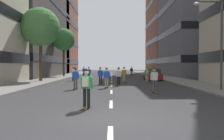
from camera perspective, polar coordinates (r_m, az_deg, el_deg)
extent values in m
plane|color=#333335|center=(32.18, 0.00, -2.27)|extent=(147.64, 147.64, 0.00)
cube|color=gray|center=(36.24, -13.36, -1.82)|extent=(3.61, 67.67, 0.14)
cube|color=gray|center=(36.22, 13.39, -1.82)|extent=(3.61, 67.67, 0.14)
cube|color=silver|center=(5.83, -0.38, -17.68)|extent=(0.16, 2.20, 0.01)
cube|color=silver|center=(10.69, -0.16, -9.03)|extent=(0.16, 2.20, 0.01)
cube|color=silver|center=(15.63, -0.08, -5.81)|extent=(0.16, 2.20, 0.01)
cube|color=silver|center=(20.61, -0.04, -4.15)|extent=(0.16, 2.20, 0.01)
cube|color=silver|center=(25.59, -0.02, -3.13)|extent=(0.16, 2.20, 0.01)
cube|color=silver|center=(30.58, 0.00, -2.44)|extent=(0.16, 2.20, 0.01)
cube|color=silver|center=(35.57, 0.01, -1.95)|extent=(0.16, 2.20, 0.01)
cube|color=silver|center=(40.56, 0.02, -1.58)|extent=(0.16, 2.20, 0.01)
cube|color=silver|center=(45.56, 0.03, -1.29)|extent=(0.16, 2.20, 0.01)
cube|color=silver|center=(50.56, 0.03, -1.05)|extent=(0.16, 2.20, 0.01)
cube|color=silver|center=(55.55, 0.04, -0.86)|extent=(0.16, 2.20, 0.01)
cube|color=silver|center=(60.55, 0.04, -0.70)|extent=(0.16, 2.20, 0.01)
cube|color=black|center=(43.05, -23.49, 2.57)|extent=(14.07, 23.75, 1.10)
cube|color=black|center=(43.49, -23.54, 9.31)|extent=(14.07, 23.75, 1.10)
cube|color=black|center=(44.52, -23.59, 15.84)|extent=(14.07, 23.75, 1.10)
cube|color=brown|center=(60.29, -16.97, 13.34)|extent=(13.95, 16.29, 29.48)
cube|color=black|center=(58.91, -16.90, 2.07)|extent=(14.07, 16.41, 1.10)
cube|color=black|center=(59.20, -16.93, 6.83)|extent=(14.07, 16.41, 1.10)
cube|color=black|center=(59.90, -16.96, 11.51)|extent=(14.07, 16.41, 1.10)
cube|color=black|center=(60.99, -16.98, 16.05)|extent=(14.07, 16.41, 1.10)
cube|color=slate|center=(44.25, 23.65, 14.67)|extent=(13.95, 16.21, 24.69)
cube|color=black|center=(43.01, 23.55, 2.43)|extent=(14.07, 16.33, 1.10)
cube|color=black|center=(43.41, 23.60, 8.96)|extent=(14.07, 16.33, 1.10)
cube|color=black|center=(44.37, 23.65, 15.29)|extent=(14.07, 16.33, 1.10)
cube|color=brown|center=(60.99, 17.07, 16.16)|extent=(13.95, 16.75, 35.60)
cube|color=black|center=(58.89, 16.99, 2.17)|extent=(14.07, 16.87, 1.10)
cube|color=black|center=(59.21, 17.02, 7.09)|extent=(14.07, 16.87, 1.10)
cube|color=black|center=(59.96, 17.04, 11.93)|extent=(14.07, 16.87, 1.10)
cube|color=black|center=(61.12, 17.07, 16.62)|extent=(14.07, 16.87, 1.10)
cube|color=maroon|center=(28.54, 10.84, -1.66)|extent=(1.80, 4.40, 0.70)
cube|color=#2D3338|center=(28.37, 10.90, -0.32)|extent=(1.60, 2.10, 0.64)
cylinder|color=black|center=(29.84, 8.81, -1.93)|extent=(0.22, 0.64, 0.64)
cylinder|color=black|center=(30.12, 11.82, -1.92)|extent=(0.22, 0.64, 0.64)
cylinder|color=black|center=(26.98, 9.74, -2.26)|extent=(0.22, 0.64, 0.64)
cylinder|color=black|center=(27.29, 13.06, -2.23)|extent=(0.22, 0.64, 0.64)
cylinder|color=#4C3823|center=(38.15, -12.68, 2.18)|extent=(0.36, 0.36, 4.99)
sphere|color=#387A3D|center=(38.42, -12.70, 7.94)|extent=(3.87, 3.87, 3.87)
cylinder|color=#4C3823|center=(26.57, -18.41, 2.41)|extent=(0.36, 0.36, 4.77)
sphere|color=#478442|center=(26.96, -18.46, 10.85)|extent=(4.50, 4.50, 4.50)
cylinder|color=#3F3F44|center=(17.54, 27.26, 5.90)|extent=(0.16, 0.16, 6.50)
cylinder|color=#3F3F44|center=(17.71, 24.65, 16.24)|extent=(1.80, 0.10, 0.10)
ellipsoid|color=silver|center=(17.33, 21.83, 16.09)|extent=(0.50, 0.30, 0.24)
cube|color=brown|center=(9.56, -6.70, -9.77)|extent=(0.35, 0.92, 0.02)
cylinder|color=#D8BF4C|center=(9.87, -6.17, -9.70)|extent=(0.19, 0.10, 0.07)
cylinder|color=#D8BF4C|center=(9.26, -7.26, -10.42)|extent=(0.19, 0.10, 0.07)
cylinder|color=black|center=(9.51, -7.23, -7.31)|extent=(0.16, 0.16, 0.80)
cylinder|color=black|center=(9.46, -6.18, -7.35)|extent=(0.16, 0.16, 0.80)
cube|color=green|center=(9.41, -6.71, -3.26)|extent=(0.35, 0.25, 0.55)
cylinder|color=green|center=(9.53, -7.90, -3.38)|extent=(0.13, 0.24, 0.55)
cylinder|color=green|center=(9.40, -5.34, -3.43)|extent=(0.13, 0.24, 0.55)
sphere|color=beige|center=(9.41, -6.68, -0.49)|extent=(0.22, 0.22, 0.22)
sphere|color=black|center=(9.41, -6.68, -0.18)|extent=(0.21, 0.21, 0.21)
cube|color=beige|center=(9.24, -7.03, -3.16)|extent=(0.28, 0.20, 0.40)
cube|color=brown|center=(20.14, 1.86, -4.05)|extent=(0.28, 0.91, 0.02)
cylinder|color=#D8BF4C|center=(20.46, 1.76, -4.10)|extent=(0.19, 0.09, 0.07)
cylinder|color=#D8BF4C|center=(19.82, 1.97, -4.26)|extent=(0.19, 0.09, 0.07)
cylinder|color=black|center=(20.09, 1.61, -2.88)|extent=(0.15, 0.15, 0.80)
cylinder|color=black|center=(20.11, 2.12, -2.88)|extent=(0.15, 0.15, 0.80)
cube|color=white|center=(20.07, 1.86, -0.96)|extent=(0.34, 0.23, 0.55)
cylinder|color=white|center=(20.09, 1.22, -1.03)|extent=(0.11, 0.24, 0.55)
cylinder|color=white|center=(20.15, 2.47, -1.03)|extent=(0.11, 0.24, 0.55)
sphere|color=#997051|center=(20.08, 1.86, 0.34)|extent=(0.22, 0.22, 0.22)
sphere|color=black|center=(20.08, 1.86, 0.49)|extent=(0.21, 0.21, 0.21)
cube|color=beige|center=(19.89, 1.92, -0.89)|extent=(0.27, 0.18, 0.40)
cube|color=brown|center=(15.23, 11.32, -5.72)|extent=(0.31, 0.92, 0.02)
cylinder|color=#D8BF4C|center=(15.54, 10.95, -5.76)|extent=(0.19, 0.09, 0.07)
cylinder|color=#D8BF4C|center=(14.93, 11.71, -6.04)|extent=(0.19, 0.09, 0.07)
cylinder|color=#594C47|center=(15.16, 11.00, -4.19)|extent=(0.16, 0.16, 0.80)
cylinder|color=#594C47|center=(15.21, 11.65, -4.17)|extent=(0.16, 0.16, 0.80)
cube|color=white|center=(15.14, 11.34, -1.64)|extent=(0.34, 0.24, 0.55)
cylinder|color=white|center=(15.12, 10.48, -1.74)|extent=(0.12, 0.24, 0.55)
cylinder|color=white|center=(15.26, 12.06, -1.72)|extent=(0.12, 0.24, 0.55)
sphere|color=tan|center=(15.14, 11.32, 0.09)|extent=(0.22, 0.22, 0.22)
sphere|color=black|center=(15.14, 11.32, 0.28)|extent=(0.21, 0.21, 0.21)
cube|color=brown|center=(27.08, -10.15, -2.75)|extent=(0.31, 0.92, 0.02)
cylinder|color=#D8BF4C|center=(27.39, -9.95, -2.80)|extent=(0.19, 0.09, 0.07)
cylinder|color=#D8BF4C|center=(26.78, -10.36, -2.89)|extent=(0.19, 0.09, 0.07)
cylinder|color=#2D334C|center=(27.08, -10.34, -1.88)|extent=(0.16, 0.16, 0.80)
cylinder|color=#2D334C|center=(27.03, -9.97, -1.88)|extent=(0.16, 0.16, 0.80)
cube|color=white|center=(27.03, -10.16, -0.45)|extent=(0.34, 0.24, 0.55)
cylinder|color=white|center=(27.15, -10.57, -0.50)|extent=(0.12, 0.24, 0.55)
cylinder|color=white|center=(27.01, -9.68, -0.51)|extent=(0.12, 0.24, 0.55)
sphere|color=#997051|center=(27.04, -10.15, 0.52)|extent=(0.22, 0.22, 0.22)
sphere|color=black|center=(27.04, -10.15, 0.62)|extent=(0.21, 0.21, 0.21)
cube|color=brown|center=(24.60, 9.37, -3.13)|extent=(0.29, 0.92, 0.02)
cylinder|color=#D8BF4C|center=(24.92, 9.33, -3.18)|extent=(0.19, 0.09, 0.07)
cylinder|color=#D8BF4C|center=(24.29, 9.42, -3.30)|extent=(0.19, 0.09, 0.07)
cylinder|color=tan|center=(24.57, 9.17, -2.17)|extent=(0.15, 0.15, 0.80)
cylinder|color=tan|center=(24.58, 9.59, -2.17)|extent=(0.15, 0.15, 0.80)
cube|color=green|center=(24.55, 9.38, -0.60)|extent=(0.34, 0.23, 0.55)
cylinder|color=green|center=(24.59, 8.86, -0.66)|extent=(0.11, 0.24, 0.55)
cylinder|color=green|center=(24.61, 9.89, -0.66)|extent=(0.11, 0.24, 0.55)
sphere|color=#997051|center=(24.56, 9.38, 0.46)|extent=(0.22, 0.22, 0.22)
sphere|color=black|center=(24.56, 9.38, 0.58)|extent=(0.21, 0.21, 0.21)
cube|color=beige|center=(24.37, 9.41, -0.54)|extent=(0.28, 0.19, 0.40)
cube|color=brown|center=(21.54, 11.07, -3.73)|extent=(0.34, 0.92, 0.02)
cylinder|color=#D8BF4C|center=(21.86, 11.04, -3.79)|extent=(0.19, 0.10, 0.07)
cylinder|color=#D8BF4C|center=(21.22, 11.10, -3.93)|extent=(0.19, 0.10, 0.07)
cylinder|color=#2D334C|center=(21.50, 10.83, -2.64)|extent=(0.16, 0.16, 0.80)
cylinder|color=#2D334C|center=(21.51, 11.31, -2.64)|extent=(0.16, 0.16, 0.80)
cube|color=green|center=(21.47, 11.08, -0.84)|extent=(0.35, 0.25, 0.55)
cylinder|color=green|center=(21.52, 10.49, -0.91)|extent=(0.13, 0.24, 0.55)
cylinder|color=green|center=(21.53, 11.66, -0.91)|extent=(0.13, 0.24, 0.55)
sphere|color=#997051|center=(21.48, 11.08, 0.37)|extent=(0.22, 0.22, 0.22)
sphere|color=black|center=(21.48, 11.08, 0.51)|extent=(0.21, 0.21, 0.21)
cube|color=brown|center=(17.34, -9.62, -4.89)|extent=(0.29, 0.92, 0.02)
cylinder|color=#D8BF4C|center=(17.65, -9.34, -4.94)|extent=(0.19, 0.09, 0.07)
cylinder|color=#D8BF4C|center=(17.04, -9.91, -5.16)|extent=(0.19, 0.09, 0.07)
cylinder|color=#594C47|center=(17.32, -9.91, -3.53)|extent=(0.15, 0.15, 0.80)
cylinder|color=#594C47|center=(17.27, -9.34, -3.54)|extent=(0.15, 0.15, 0.80)
cube|color=blue|center=(17.26, -9.63, -1.30)|extent=(0.34, 0.23, 0.55)
cylinder|color=blue|center=(17.37, -10.29, -1.38)|extent=(0.11, 0.24, 0.55)
cylinder|color=blue|center=(17.25, -8.88, -1.39)|extent=(0.11, 0.24, 0.55)
sphere|color=#997051|center=(17.26, -9.62, 0.21)|extent=(0.22, 0.22, 0.22)
sphere|color=black|center=(17.26, -9.62, 0.38)|extent=(0.21, 0.21, 0.21)
cube|color=brown|center=(38.72, -7.45, -1.60)|extent=(0.21, 0.90, 0.02)
cylinder|color=#D8BF4C|center=(39.04, -7.39, -1.64)|extent=(0.18, 0.07, 0.07)
cylinder|color=#D8BF4C|center=(38.41, -7.52, -1.69)|extent=(0.18, 0.07, 0.07)
cylinder|color=black|center=(38.72, -7.59, -0.99)|extent=(0.14, 0.14, 0.80)
cylinder|color=black|center=(38.69, -7.32, -0.99)|extent=(0.14, 0.14, 0.80)
cube|color=blue|center=(38.69, -7.46, 0.01)|extent=(0.32, 0.20, 0.55)
cylinder|color=blue|center=(38.77, -7.77, -0.03)|extent=(0.09, 0.23, 0.55)
cylinder|color=blue|center=(38.71, -7.12, -0.03)|extent=(0.09, 0.23, 0.55)
sphere|color=#997051|center=(38.70, -7.45, 0.69)|extent=(0.22, 0.22, 0.22)
sphere|color=black|center=(38.70, -7.45, 0.76)|extent=(0.21, 0.21, 0.21)
cube|color=brown|center=(41.45, 5.31, -1.42)|extent=(0.34, 0.92, 0.02)
cylinder|color=#D8BF4C|center=(41.76, 5.20, -1.46)|extent=(0.19, 0.10, 0.07)
cylinder|color=#D8BF4C|center=(41.14, 5.42, -1.50)|extent=(0.19, 0.10, 0.07)
cylinder|color=#2D334C|center=(41.41, 5.19, -0.85)|extent=(0.16, 0.16, 0.80)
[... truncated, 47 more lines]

